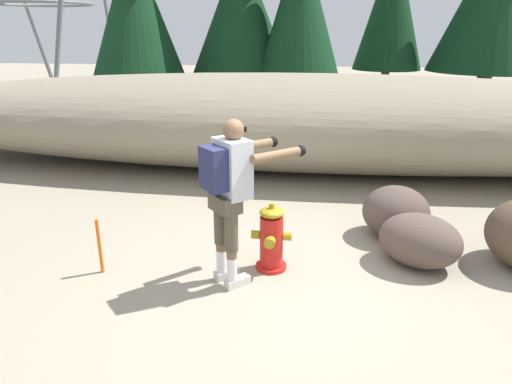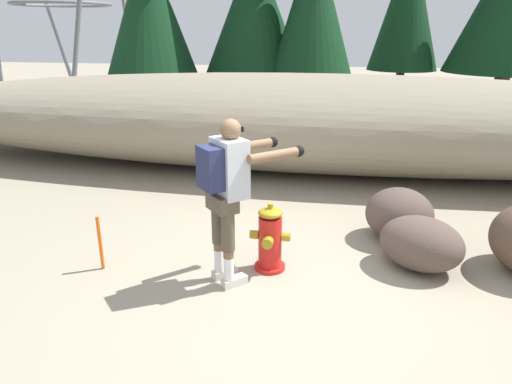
% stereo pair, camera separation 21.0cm
% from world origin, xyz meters
% --- Properties ---
extents(ground_plane, '(56.00, 56.00, 0.04)m').
position_xyz_m(ground_plane, '(0.00, 0.00, -0.02)').
color(ground_plane, gray).
extents(dirt_embankment, '(17.38, 3.20, 1.68)m').
position_xyz_m(dirt_embankment, '(0.00, 4.27, 0.84)').
color(dirt_embankment, gray).
rests_on(dirt_embankment, ground_plane).
extents(fire_hydrant, '(0.42, 0.38, 0.74)m').
position_xyz_m(fire_hydrant, '(-0.16, 0.35, 0.34)').
color(fire_hydrant, red).
rests_on(fire_hydrant, ground_plane).
extents(utility_worker, '(0.98, 0.94, 1.66)m').
position_xyz_m(utility_worker, '(-0.51, 0.03, 1.05)').
color(utility_worker, beige).
rests_on(utility_worker, ground_plane).
extents(boulder_mid, '(1.05, 1.04, 0.64)m').
position_xyz_m(boulder_mid, '(1.26, 1.36, 0.32)').
color(boulder_mid, '#4E3F38').
rests_on(boulder_mid, ground_plane).
extents(boulder_small, '(1.11, 1.04, 0.57)m').
position_xyz_m(boulder_small, '(1.41, 0.66, 0.28)').
color(boulder_small, brown).
rests_on(boulder_small, ground_plane).
extents(survey_stake, '(0.04, 0.04, 0.60)m').
position_xyz_m(survey_stake, '(-1.91, 0.03, 0.30)').
color(survey_stake, '#E55914').
rests_on(survey_stake, ground_plane).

